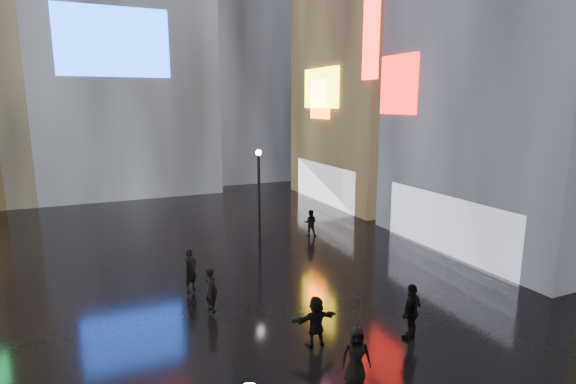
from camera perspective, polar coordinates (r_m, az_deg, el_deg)
ground at (r=21.92m, az=-8.66°, el=-9.13°), size 140.00×140.00×0.00m
building_right_far at (r=37.22m, az=12.05°, el=20.91°), size 10.28×12.00×28.00m
tower_flank_right at (r=48.96m, az=-7.14°, el=22.26°), size 12.00×12.00×34.00m
lamp_far at (r=23.77m, az=-3.70°, el=-0.03°), size 0.30×0.30×5.20m
pedestrian_3 at (r=15.59m, az=15.43°, el=-14.41°), size 1.20×0.88×1.88m
pedestrian_4 at (r=13.14m, az=8.64°, el=-19.86°), size 0.93×0.77×1.65m
pedestrian_5 at (r=14.74m, az=3.56°, el=-16.07°), size 1.54×0.52×1.65m
pedestrian_6 at (r=19.01m, az=-12.24°, el=-9.64°), size 0.78×0.72×1.78m
pedestrian_7 at (r=26.04m, az=2.85°, el=-3.93°), size 0.94×0.88×1.54m
umbrella_2 at (r=12.53m, az=8.81°, el=-14.89°), size 1.15×1.14×0.89m
pedestrian_8 at (r=17.14m, az=-9.70°, el=-12.09°), size 0.58×0.71×1.68m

